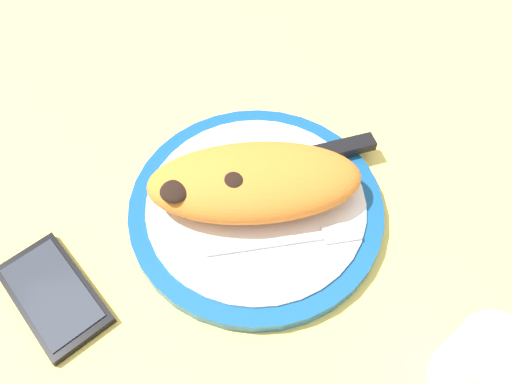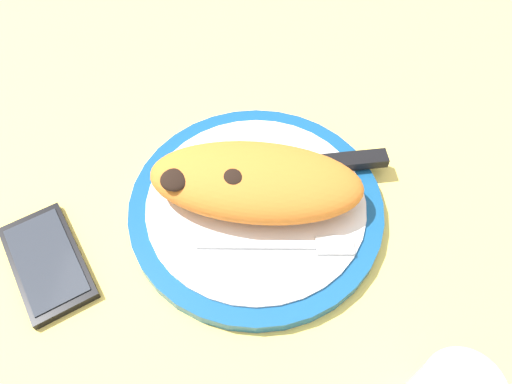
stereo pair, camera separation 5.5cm
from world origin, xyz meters
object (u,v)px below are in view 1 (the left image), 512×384
object	(u,v)px
fork	(299,239)
knife	(318,155)
water_glass	(478,367)
plate	(256,207)
smartphone	(53,295)
calzone	(251,182)

from	to	relation	value
fork	knife	size ratio (longest dim) A/B	0.80
fork	water_glass	world-z (taller)	water_glass
plate	smartphone	distance (cm)	23.35
smartphone	water_glass	distance (cm)	41.37
fork	knife	bearing A→B (deg)	66.33
knife	smartphone	xyz separation A→B (cm)	(-30.64, -11.83, -1.77)
calzone	smartphone	distance (cm)	23.56
knife	smartphone	world-z (taller)	knife
plate	water_glass	world-z (taller)	water_glass
calzone	knife	xyz separation A→B (cm)	(8.72, 4.18, -2.27)
water_glass	fork	bearing A→B (deg)	127.35
fork	water_glass	size ratio (longest dim) A/B	1.86
smartphone	plate	bearing A→B (deg)	16.93
knife	water_glass	bearing A→B (deg)	-73.88
plate	fork	size ratio (longest dim) A/B	1.73
calzone	smartphone	xyz separation A→B (cm)	(-21.92, -7.65, -4.04)
calzone	water_glass	bearing A→B (deg)	-53.99
knife	smartphone	bearing A→B (deg)	-158.88
calzone	knife	bearing A→B (deg)	25.62
knife	smartphone	distance (cm)	32.89
knife	water_glass	world-z (taller)	water_glass
knife	calzone	bearing A→B (deg)	-154.38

